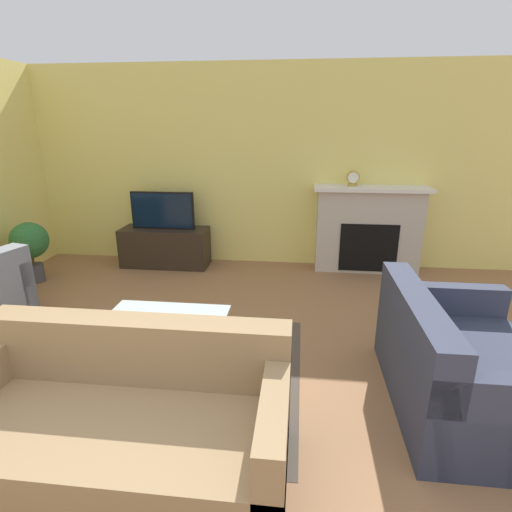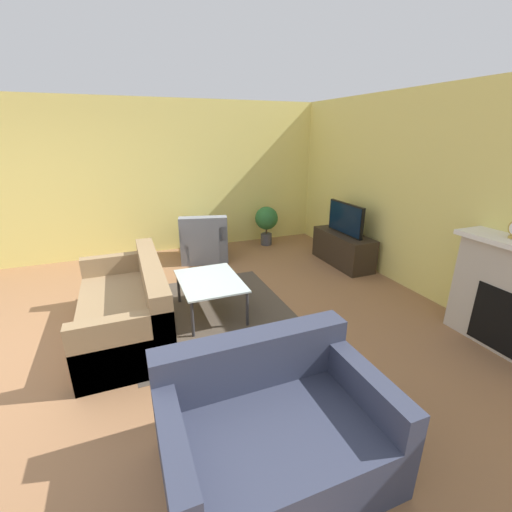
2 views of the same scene
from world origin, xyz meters
name	(u,v)px [view 1 (image 1 of 2)]	position (x,y,z in m)	size (l,w,h in m)	color
wall_back	(238,168)	(0.00, 4.73, 1.35)	(8.72, 0.06, 2.70)	#EADB72
area_rug	(166,371)	(-0.16, 1.85, 0.00)	(2.16, 1.92, 0.00)	#4C4238
fireplace	(368,227)	(1.79, 4.52, 0.60)	(1.49, 0.41, 1.15)	#BCB2A3
tv_stand	(165,247)	(-1.00, 4.38, 0.27)	(1.21, 0.46, 0.54)	#2D2319
tv	(163,210)	(-1.00, 4.38, 0.80)	(0.88, 0.06, 0.51)	black
couch_sectional	(123,428)	(-0.06, 0.88, 0.29)	(1.84, 0.89, 0.82)	#8C704C
couch_loveseat	(460,369)	(2.03, 1.70, 0.29)	(0.99, 1.42, 0.82)	#33384C
coffee_table	(162,327)	(-0.16, 1.84, 0.41)	(0.96, 0.72, 0.45)	#333338
potted_plant	(30,244)	(-2.46, 3.59, 0.50)	(0.45, 0.45, 0.77)	#47474C
mantel_clock	(353,178)	(1.55, 4.52, 1.25)	(0.17, 0.07, 0.20)	#B79338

